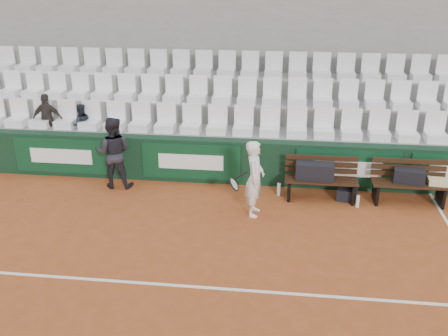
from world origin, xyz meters
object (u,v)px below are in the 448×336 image
water_bottle_near (279,189)px  water_bottle_far (358,201)px  bench_right (408,193)px  tennis_player (255,179)px  spectator_c (79,106)px  sports_bag_left (315,171)px  ball_kid (114,153)px  sports_bag_right (409,176)px  spectator_b (45,101)px  bench_left (320,189)px  sports_bag_ground (347,195)px

water_bottle_near → water_bottle_far: 1.64m
bench_right → tennis_player: tennis_player is taller
water_bottle_near → spectator_c: bearing=167.1°
sports_bag_left → water_bottle_far: size_ratio=3.17×
ball_kid → sports_bag_right: bearing=174.2°
ball_kid → spectator_b: (-1.92, 1.03, 0.82)m
spectator_b → bench_right: bearing=168.1°
water_bottle_near → water_bottle_far: size_ratio=1.11×
bench_right → tennis_player: 3.28m
tennis_player → spectator_b: size_ratio=1.24×
ball_kid → spectator_c: spectator_c is taller
water_bottle_far → spectator_b: bearing=168.5°
sports_bag_right → spectator_c: bearing=171.4°
sports_bag_left → ball_kid: size_ratio=0.49×
bench_left → water_bottle_near: bench_left is taller
bench_left → bench_right: (1.78, 0.03, 0.00)m
bench_right → sports_bag_left: size_ratio=1.91×
ball_kid → water_bottle_near: bearing=174.2°
tennis_player → spectator_b: bearing=158.5°
bench_left → sports_bag_right: (1.76, 0.05, 0.37)m
water_bottle_far → sports_bag_right: bearing=18.6°
sports_bag_right → water_bottle_far: size_ratio=2.45×
tennis_player → ball_kid: 3.26m
water_bottle_far → sports_bag_ground: bearing=122.4°
sports_bag_right → spectator_c: spectator_c is taller
sports_bag_left → tennis_player: size_ratio=0.51×
spectator_b → tennis_player: bearing=154.5°
sports_bag_right → bench_left: bearing=-178.3°
sports_bag_ground → water_bottle_near: bearing=176.7°
sports_bag_ground → spectator_c: 6.37m
water_bottle_far → spectator_b: 7.41m
sports_bag_ground → water_bottle_near: size_ratio=1.52×
spectator_c → water_bottle_far: bearing=142.6°
sports_bag_right → water_bottle_near: size_ratio=2.21×
water_bottle_near → sports_bag_left: bearing=-4.0°
bench_left → spectator_b: (-6.37, 1.15, 1.39)m
bench_right → spectator_b: bearing=172.1°
sports_bag_left → sports_bag_ground: sports_bag_left is taller
bench_right → sports_bag_left: sports_bag_left is taller
sports_bag_right → tennis_player: bearing=-164.1°
water_bottle_near → water_bottle_far: bearing=-13.0°
bench_right → ball_kid: size_ratio=0.94×
sports_bag_left → tennis_player: (-1.20, -0.86, 0.14)m
water_bottle_near → spectator_b: size_ratio=0.22×
bench_left → sports_bag_ground: bearing=-0.4°
bench_left → spectator_c: 5.82m
bench_left → sports_bag_right: bearing=1.7°
sports_bag_left → water_bottle_far: bearing=-20.0°
bench_left → bench_right: bearing=0.9°
bench_right → sports_bag_right: sports_bag_right is taller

